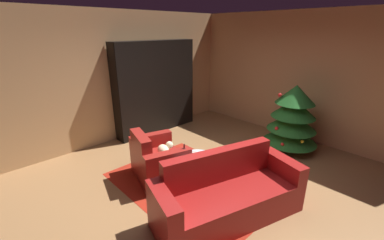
{
  "coord_description": "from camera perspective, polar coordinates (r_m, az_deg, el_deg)",
  "views": [
    {
      "loc": [
        2.45,
        -2.61,
        2.42
      ],
      "look_at": [
        -0.43,
        0.12,
        0.97
      ],
      "focal_mm": 23.61,
      "sensor_mm": 36.0,
      "label": 1
    }
  ],
  "objects": [
    {
      "name": "bookshelf_unit",
      "position": [
        6.19,
        -7.13,
        7.33
      ],
      "size": [
        0.35,
        2.11,
        2.16
      ],
      "color": "black",
      "rests_on": "ground"
    },
    {
      "name": "decorated_tree",
      "position": [
        5.54,
        21.76,
        0.42
      ],
      "size": [
        1.08,
        1.08,
        1.38
      ],
      "color": "brown",
      "rests_on": "ground"
    },
    {
      "name": "ground_plane",
      "position": [
        4.32,
        2.86,
        -14.03
      ],
      "size": [
        7.09,
        7.09,
        0.0
      ],
      "primitive_type": "plane",
      "color": "#946940"
    },
    {
      "name": "area_rug",
      "position": [
        4.28,
        -0.15,
        -14.28
      ],
      "size": [
        2.59,
        1.86,
        0.01
      ],
      "primitive_type": "cube",
      "color": "maroon",
      "rests_on": "ground"
    },
    {
      "name": "wall_left",
      "position": [
        5.84,
        -16.46,
        9.17
      ],
      "size": [
        0.06,
        6.03,
        2.8
      ],
      "primitive_type": "cube",
      "color": "tan",
      "rests_on": "ground"
    },
    {
      "name": "bottle_on_table",
      "position": [
        4.01,
        -1.74,
        -7.74
      ],
      "size": [
        0.07,
        0.07,
        0.29
      ],
      "color": "maroon",
      "rests_on": "coffee_table"
    },
    {
      "name": "book_stack_on_table",
      "position": [
        4.04,
        0.65,
        -8.43
      ],
      "size": [
        0.22,
        0.18,
        0.12
      ],
      "color": "red",
      "rests_on": "coffee_table"
    },
    {
      "name": "couch_red",
      "position": [
        3.54,
        8.02,
        -16.76
      ],
      "size": [
        1.27,
        2.15,
        0.89
      ],
      "color": "maroon",
      "rests_on": "ground"
    },
    {
      "name": "coffee_table",
      "position": [
        4.11,
        1.19,
        -9.45
      ],
      "size": [
        0.75,
        0.75,
        0.43
      ],
      "color": "black",
      "rests_on": "ground"
    },
    {
      "name": "armchair_red",
      "position": [
        4.35,
        -7.77,
        -9.25
      ],
      "size": [
        1.12,
        0.99,
        0.85
      ],
      "color": "maroon",
      "rests_on": "ground"
    },
    {
      "name": "wall_back",
      "position": [
        6.19,
        22.84,
        9.01
      ],
      "size": [
        5.42,
        0.06,
        2.8
      ],
      "primitive_type": "cube",
      "color": "tan",
      "rests_on": "ground"
    }
  ]
}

